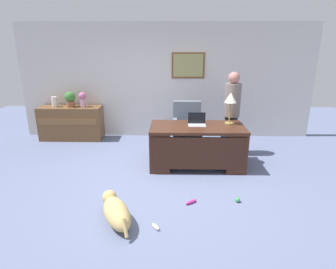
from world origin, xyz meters
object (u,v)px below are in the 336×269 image
desk (197,145)px  vase_empty (54,102)px  dog_toy_plush (191,202)px  armchair (187,128)px  vase_with_flowers (83,99)px  potted_plant (70,98)px  dog_toy_ball (238,200)px  credenza (71,123)px  dog_lying (116,211)px  desk_lamp (231,100)px  laptop (197,122)px  person_standing (232,113)px  dog_toy_bone (156,227)px

desk → vase_empty: vase_empty is taller
dog_toy_plush → armchair: bearing=89.2°
vase_with_flowers → desk: bearing=-31.5°
desk → potted_plant: (-2.86, 1.57, 0.57)m
desk → dog_toy_ball: 1.43m
credenza → dog_lying: bearing=-63.0°
potted_plant → dog_lying: bearing=-63.5°
desk_lamp → potted_plant: (-3.47, 1.39, -0.25)m
dog_toy_ball → dog_toy_plush: dog_toy_ball is taller
potted_plant → vase_with_flowers: bearing=0.0°
laptop → armchair: bearing=99.5°
person_standing → dog_toy_plush: (-0.92, -2.00, -0.86)m
vase_with_flowers → dog_toy_ball: (3.08, -2.85, -0.96)m
person_standing → dog_toy_plush: bearing=-114.7°
vase_empty → dog_lying: bearing=-58.5°
desk → dog_toy_plush: size_ratio=8.70×
vase_empty → person_standing: bearing=-12.8°
desk_lamp → potted_plant: desk_lamp is taller
laptop → desk_lamp: (0.61, 0.10, 0.40)m
desk_lamp → dog_toy_plush: (-0.78, -1.52, -1.22)m
dog_toy_ball → vase_with_flowers: bearing=137.2°
desk_lamp → dog_toy_ball: size_ratio=8.36×
person_standing → dog_toy_ball: 2.13m
desk_lamp → dog_toy_ball: bearing=-93.5°
dog_toy_ball → dog_toy_plush: 0.69m
person_standing → dog_toy_bone: person_standing is taller
desk → vase_empty: 3.64m
credenza → potted_plant: 0.60m
desk → potted_plant: bearing=151.2°
vase_with_flowers → potted_plant: bearing=180.0°
vase_empty → dog_toy_bone: bearing=-53.6°
desk → potted_plant: size_ratio=4.79×
vase_with_flowers → person_standing: bearing=-15.3°
dog_toy_plush → dog_toy_ball: bearing=4.2°
credenza → vase_empty: (-0.35, 0.00, 0.52)m
armchair → potted_plant: size_ratio=2.89×
person_standing → potted_plant: bearing=165.9°
dog_lying → vase_with_flowers: 3.74m
dog_lying → person_standing: bearing=52.1°
armchair → credenza: bearing=166.6°
armchair → dog_toy_ball: (0.66, -2.20, -0.44)m
desk_lamp → vase_with_flowers: 3.47m
dog_lying → dog_toy_plush: (1.00, 0.47, -0.13)m
vase_with_flowers → laptop: bearing=-30.1°
credenza → person_standing: 3.78m
person_standing → dog_lying: 3.21m
credenza → potted_plant: bearing=2.3°
dog_lying → desk_lamp: (1.78, 1.98, 1.09)m
vase_empty → dog_toy_plush: bearing=-43.5°
dog_lying → potted_plant: potted_plant is taller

